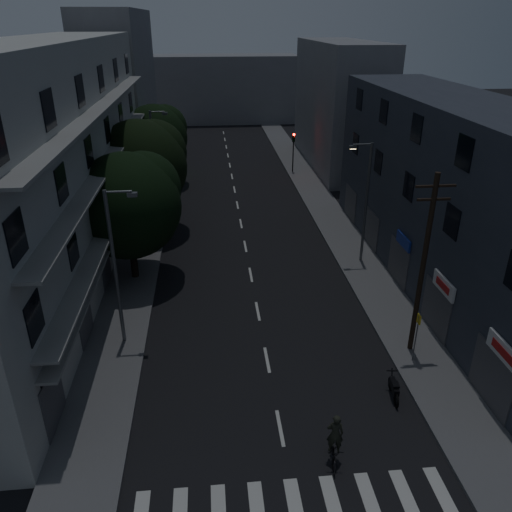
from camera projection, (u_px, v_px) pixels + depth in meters
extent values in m
plane|color=black|center=(241.00, 221.00, 40.89)|extent=(160.00, 160.00, 0.00)
cube|color=#565659|center=(148.00, 224.00, 40.20)|extent=(3.00, 90.00, 0.15)
cube|color=#565659|center=(330.00, 217.00, 41.52)|extent=(3.00, 90.00, 0.15)
cube|color=beige|center=(373.00, 509.00, 16.86)|extent=(0.50, 3.00, 0.01)
cube|color=beige|center=(410.00, 506.00, 16.97)|extent=(0.50, 3.00, 0.01)
cube|color=beige|center=(447.00, 503.00, 17.09)|extent=(0.50, 3.00, 0.01)
cube|color=beige|center=(280.00, 428.00, 20.22)|extent=(0.15, 2.00, 0.01)
cube|color=beige|center=(267.00, 360.00, 24.27)|extent=(0.15, 2.00, 0.01)
cube|color=beige|center=(258.00, 311.00, 28.31)|extent=(0.15, 2.00, 0.01)
cube|color=beige|center=(251.00, 275.00, 32.35)|extent=(0.15, 2.00, 0.01)
cube|color=beige|center=(245.00, 246.00, 36.40)|extent=(0.15, 2.00, 0.01)
cube|color=beige|center=(241.00, 224.00, 40.44)|extent=(0.15, 2.00, 0.01)
cube|color=beige|center=(237.00, 205.00, 44.49)|extent=(0.15, 2.00, 0.01)
cube|color=beige|center=(234.00, 189.00, 48.53)|extent=(0.15, 2.00, 0.01)
cube|color=beige|center=(232.00, 176.00, 52.57)|extent=(0.15, 2.00, 0.01)
cube|color=beige|center=(230.00, 165.00, 56.62)|extent=(0.15, 2.00, 0.01)
cube|color=beige|center=(228.00, 155.00, 60.66)|extent=(0.15, 2.00, 0.01)
cube|color=beige|center=(226.00, 147.00, 64.71)|extent=(0.15, 2.00, 0.01)
cube|color=beige|center=(225.00, 139.00, 68.75)|extent=(0.15, 2.00, 0.01)
cube|color=beige|center=(224.00, 133.00, 72.79)|extent=(0.15, 2.00, 0.01)
cube|color=#A8A8A3|center=(52.00, 164.00, 30.54)|extent=(6.00, 36.00, 14.00)
cube|color=black|center=(50.00, 387.00, 19.47)|extent=(0.06, 1.60, 1.60)
cube|color=black|center=(83.00, 307.00, 24.86)|extent=(0.06, 1.60, 1.60)
cube|color=black|center=(104.00, 256.00, 30.25)|extent=(0.06, 1.60, 1.60)
cube|color=black|center=(119.00, 220.00, 35.65)|extent=(0.06, 1.60, 1.60)
cube|color=black|center=(130.00, 194.00, 41.04)|extent=(0.06, 1.60, 1.60)
cube|color=black|center=(138.00, 173.00, 46.43)|extent=(0.06, 1.60, 1.60)
cube|color=black|center=(34.00, 318.00, 18.10)|extent=(0.06, 1.60, 1.60)
cube|color=black|center=(73.00, 249.00, 23.49)|extent=(0.06, 1.60, 1.60)
cube|color=black|center=(97.00, 206.00, 28.88)|extent=(0.06, 1.60, 1.60)
cube|color=black|center=(113.00, 177.00, 34.27)|extent=(0.06, 1.60, 1.60)
cube|color=black|center=(125.00, 155.00, 39.66)|extent=(0.06, 1.60, 1.60)
cube|color=black|center=(135.00, 139.00, 45.06)|extent=(0.06, 1.60, 1.60)
cube|color=black|center=(16.00, 237.00, 16.72)|extent=(0.06, 1.60, 1.60)
cube|color=black|center=(61.00, 184.00, 22.11)|extent=(0.06, 1.60, 1.60)
cube|color=black|center=(89.00, 151.00, 27.50)|extent=(0.06, 1.60, 1.60)
cube|color=black|center=(107.00, 130.00, 32.90)|extent=(0.06, 1.60, 1.60)
cube|color=black|center=(121.00, 114.00, 38.29)|extent=(0.06, 1.60, 1.60)
cube|color=black|center=(131.00, 102.00, 43.68)|extent=(0.06, 1.60, 1.60)
cube|color=black|center=(49.00, 109.00, 20.74)|extent=(0.06, 1.60, 1.60)
cube|color=black|center=(80.00, 91.00, 26.13)|extent=(0.06, 1.60, 1.60)
cube|color=black|center=(101.00, 79.00, 31.52)|extent=(0.06, 1.60, 1.60)
cube|color=black|center=(116.00, 70.00, 36.91)|extent=(0.06, 1.60, 1.60)
cube|color=black|center=(127.00, 63.00, 42.31)|extent=(0.06, 1.60, 1.60)
cube|color=gray|center=(116.00, 208.00, 32.13)|extent=(1.00, 32.40, 0.12)
cube|color=gray|center=(110.00, 159.00, 30.76)|extent=(1.00, 32.40, 0.12)
cube|color=gray|center=(103.00, 105.00, 29.38)|extent=(1.00, 32.40, 0.12)
cube|color=gray|center=(116.00, 221.00, 32.51)|extent=(0.80, 32.40, 0.12)
cube|color=#424247|center=(53.00, 399.00, 19.73)|extent=(0.06, 2.40, 2.40)
cube|color=#424247|center=(85.00, 318.00, 25.12)|extent=(0.06, 2.40, 2.40)
cube|color=#424247|center=(106.00, 265.00, 30.51)|extent=(0.06, 2.40, 2.40)
cube|color=#424247|center=(120.00, 228.00, 35.91)|extent=(0.06, 2.40, 2.40)
cube|color=#424247|center=(131.00, 201.00, 41.30)|extent=(0.06, 2.40, 2.40)
cube|color=#424247|center=(139.00, 180.00, 46.69)|extent=(0.06, 2.40, 2.40)
cube|color=#2C313C|center=(453.00, 195.00, 29.71)|extent=(6.00, 28.00, 11.00)
cube|color=black|center=(452.00, 221.00, 23.70)|extent=(0.06, 1.40, 1.50)
cube|color=black|center=(409.00, 187.00, 28.65)|extent=(0.06, 1.40, 1.50)
cube|color=black|center=(378.00, 162.00, 33.59)|extent=(0.06, 1.40, 1.50)
cube|color=black|center=(356.00, 144.00, 38.53)|extent=(0.06, 1.40, 1.50)
cube|color=black|center=(464.00, 153.00, 22.29)|extent=(0.06, 1.40, 1.50)
cube|color=black|center=(417.00, 128.00, 27.23)|extent=(0.06, 1.40, 1.50)
cube|color=black|center=(384.00, 112.00, 32.17)|extent=(0.06, 1.40, 1.50)
cube|color=black|center=(359.00, 99.00, 37.11)|extent=(0.06, 1.40, 1.50)
cube|color=#424247|center=(491.00, 378.00, 20.86)|extent=(0.06, 3.00, 2.60)
cube|color=#424247|center=(436.00, 310.00, 25.81)|extent=(0.06, 3.00, 2.60)
cube|color=#424247|center=(398.00, 263.00, 30.75)|extent=(0.06, 3.00, 2.60)
cube|color=#424247|center=(371.00, 229.00, 35.69)|extent=(0.06, 3.00, 2.60)
cube|color=#424247|center=(350.00, 204.00, 40.64)|extent=(0.06, 3.00, 2.60)
cube|color=silver|center=(505.00, 352.00, 19.68)|extent=(0.12, 2.40, 0.80)
cube|color=#B21414|center=(503.00, 353.00, 19.67)|extent=(0.02, 1.60, 0.36)
cube|color=silver|center=(444.00, 286.00, 24.62)|extent=(0.12, 2.20, 0.80)
cube|color=#B21414|center=(442.00, 286.00, 24.61)|extent=(0.02, 1.40, 0.36)
cube|color=navy|center=(403.00, 241.00, 29.56)|extent=(0.12, 2.00, 0.70)
cube|color=slate|center=(121.00, 87.00, 57.07)|extent=(6.00, 20.00, 16.00)
cube|color=slate|center=(338.00, 105.00, 54.44)|extent=(6.00, 20.00, 13.00)
cube|color=slate|center=(220.00, 89.00, 79.19)|extent=(24.00, 8.00, 10.00)
cylinder|color=black|center=(132.00, 245.00, 30.95)|extent=(0.44, 0.44, 4.30)
sphere|color=black|center=(127.00, 206.00, 29.84)|extent=(6.46, 6.46, 6.46)
sphere|color=black|center=(144.00, 188.00, 30.31)|extent=(4.52, 4.52, 4.52)
sphere|color=black|center=(111.00, 202.00, 28.98)|extent=(4.20, 4.20, 4.20)
cylinder|color=black|center=(144.00, 202.00, 37.78)|extent=(0.44, 0.44, 4.57)
sphere|color=black|center=(140.00, 167.00, 36.60)|extent=(6.88, 6.88, 6.88)
sphere|color=black|center=(154.00, 152.00, 37.10)|extent=(4.82, 4.82, 4.82)
sphere|color=black|center=(126.00, 163.00, 35.68)|extent=(4.47, 4.47, 4.47)
cylinder|color=black|center=(157.00, 163.00, 48.87)|extent=(0.44, 0.44, 4.17)
sphere|color=black|center=(155.00, 138.00, 47.79)|extent=(6.22, 6.22, 6.22)
sphere|color=black|center=(164.00, 128.00, 48.24)|extent=(4.36, 4.36, 4.36)
sphere|color=black|center=(145.00, 134.00, 46.97)|extent=(4.05, 4.05, 4.05)
cylinder|color=black|center=(293.00, 157.00, 53.06)|extent=(0.12, 0.12, 3.20)
cube|color=black|center=(294.00, 137.00, 52.17)|extent=(0.28, 0.22, 0.90)
sphere|color=#FF0C05|center=(294.00, 135.00, 51.90)|extent=(0.22, 0.22, 0.22)
sphere|color=#3F330C|center=(294.00, 137.00, 52.03)|extent=(0.22, 0.22, 0.22)
sphere|color=black|center=(294.00, 140.00, 52.16)|extent=(0.22, 0.22, 0.22)
cylinder|color=black|center=(172.00, 154.00, 54.28)|extent=(0.12, 0.12, 3.20)
cube|color=black|center=(171.00, 135.00, 53.40)|extent=(0.28, 0.22, 0.90)
sphere|color=black|center=(171.00, 132.00, 53.13)|extent=(0.22, 0.22, 0.22)
sphere|color=#3F330C|center=(171.00, 135.00, 53.26)|extent=(0.22, 0.22, 0.22)
sphere|color=#0CFF26|center=(171.00, 138.00, 53.39)|extent=(0.22, 0.22, 0.22)
cylinder|color=slate|center=(115.00, 270.00, 23.82)|extent=(0.18, 0.18, 8.00)
cylinder|color=slate|center=(118.00, 192.00, 22.20)|extent=(1.20, 0.10, 0.10)
cube|color=slate|center=(132.00, 194.00, 22.31)|extent=(0.45, 0.25, 0.18)
cube|color=#4C4C4C|center=(132.00, 197.00, 22.36)|extent=(0.35, 0.18, 0.04)
cylinder|color=#54585B|center=(366.00, 204.00, 32.31)|extent=(0.18, 0.18, 8.00)
cylinder|color=#54585B|center=(363.00, 144.00, 30.58)|extent=(1.20, 0.10, 0.10)
cube|color=#54585B|center=(353.00, 147.00, 30.59)|extent=(0.45, 0.25, 0.18)
cube|color=#FFD88C|center=(353.00, 149.00, 30.64)|extent=(0.35, 0.18, 0.04)
cylinder|color=#5C5D64|center=(154.00, 158.00, 43.01)|extent=(0.18, 0.18, 8.00)
cylinder|color=#5C5D64|center=(157.00, 112.00, 41.39)|extent=(1.20, 0.10, 0.10)
cube|color=#5C5D64|center=(165.00, 113.00, 41.50)|extent=(0.45, 0.25, 0.18)
cube|color=#4C4C4C|center=(165.00, 115.00, 41.55)|extent=(0.35, 0.18, 0.04)
cylinder|color=black|center=(423.00, 268.00, 22.96)|extent=(0.24, 0.24, 9.00)
cube|color=black|center=(436.00, 186.00, 21.29)|extent=(1.80, 0.10, 0.10)
cube|color=black|center=(434.00, 199.00, 21.55)|extent=(1.50, 0.10, 0.10)
cylinder|color=#595B60|center=(416.00, 338.00, 23.51)|extent=(0.06, 0.06, 2.50)
cube|color=yellow|center=(419.00, 319.00, 23.05)|extent=(0.05, 0.35, 0.45)
torus|color=black|center=(396.00, 401.00, 21.28)|extent=(0.18, 0.65, 0.64)
torus|color=black|center=(391.00, 384.00, 22.27)|extent=(0.18, 0.65, 0.64)
cube|color=black|center=(394.00, 387.00, 21.65)|extent=(0.35, 1.02, 0.32)
cube|color=black|center=(396.00, 384.00, 21.42)|extent=(0.32, 0.44, 0.09)
cylinder|color=black|center=(392.00, 377.00, 22.05)|extent=(0.10, 0.40, 0.77)
cube|color=black|center=(392.00, 371.00, 22.01)|extent=(0.50, 0.10, 0.04)
imported|color=black|center=(334.00, 451.00, 18.58)|extent=(0.85, 1.77, 0.90)
imported|color=black|center=(335.00, 434.00, 18.21)|extent=(0.68, 0.50, 1.71)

